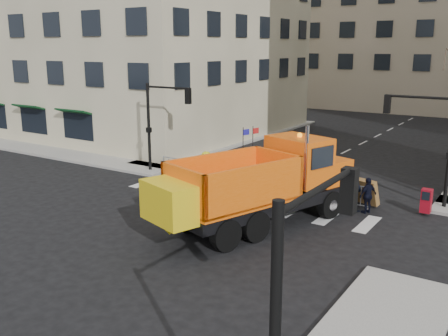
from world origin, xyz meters
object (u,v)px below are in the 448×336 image
Objects in this scene: plow_truck at (258,183)px; worker at (206,167)px; cop_a at (313,187)px; newspaper_box at (426,201)px; cop_c at (368,195)px; cop_b at (353,190)px.

worker is at bearing 71.89° from plow_truck.
worker is at bearing -18.59° from cop_a.
newspaper_box is (11.25, 1.29, -0.34)m from worker.
worker reaches higher than cop_c.
newspaper_box is (5.72, 5.38, -1.23)m from plow_truck.
plow_truck reaches higher than cop_c.
newspaper_box is (2.34, 1.09, -0.14)m from cop_c.
cop_a is at bearing 9.48° from plow_truck.
worker is (-5.53, 4.09, -0.89)m from plow_truck.
worker reaches higher than newspaper_box.
plow_truck reaches higher than cop_b.
cop_b is at bearing -13.36° from plow_truck.
cop_c is at bearing -19.88° from plow_truck.
cop_c is (0.73, 0.00, -0.15)m from cop_b.
cop_a is 2.71m from cop_c.
cop_c is 1.53× the size of newspaper_box.
plow_truck reaches higher than worker.
worker is 1.62× the size of newspaper_box.
plow_truck is 5.57m from cop_c.
newspaper_box is (3.07, 1.09, -0.29)m from cop_b.
plow_truck is at bearing -9.86° from cop_c.
cop_b is (1.98, 0.00, 0.16)m from cop_a.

